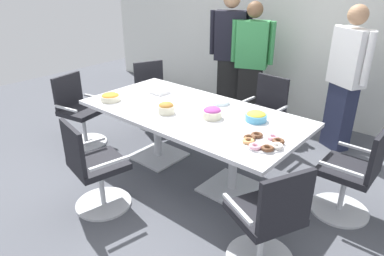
% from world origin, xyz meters
% --- Properties ---
extents(ground_plane, '(10.00, 10.00, 0.01)m').
position_xyz_m(ground_plane, '(0.00, 0.00, -0.01)').
color(ground_plane, '#4C4F56').
extents(back_wall, '(8.00, 0.10, 2.80)m').
position_xyz_m(back_wall, '(0.00, 2.40, 1.40)').
color(back_wall, silver).
rests_on(back_wall, ground).
extents(conference_table, '(2.40, 1.20, 0.75)m').
position_xyz_m(conference_table, '(0.00, 0.00, 0.63)').
color(conference_table, silver).
rests_on(conference_table, ground).
extents(office_chair_0, '(0.71, 0.71, 0.91)m').
position_xyz_m(office_chair_0, '(-1.33, 0.68, 0.41)').
color(office_chair_0, silver).
rests_on(office_chair_0, ground).
extents(office_chair_1, '(0.63, 0.63, 0.91)m').
position_xyz_m(office_chair_1, '(-1.60, -0.38, 0.41)').
color(office_chair_1, silver).
rests_on(office_chair_1, ground).
extents(office_chair_2, '(0.64, 0.64, 0.91)m').
position_xyz_m(office_chair_2, '(-0.27, -1.09, 0.41)').
color(office_chair_2, silver).
rests_on(office_chair_2, ground).
extents(office_chair_3, '(0.72, 0.72, 0.91)m').
position_xyz_m(office_chair_3, '(1.33, -0.69, 0.41)').
color(office_chair_3, silver).
rests_on(office_chair_3, ground).
extents(office_chair_4, '(0.54, 0.54, 0.91)m').
position_xyz_m(office_chair_4, '(1.60, 0.37, 0.41)').
color(office_chair_4, silver).
rests_on(office_chair_4, ground).
extents(office_chair_5, '(0.57, 0.57, 0.91)m').
position_xyz_m(office_chair_5, '(0.27, 1.09, 0.41)').
color(office_chair_5, silver).
rests_on(office_chair_5, ground).
extents(person_standing_0, '(0.58, 0.39, 1.86)m').
position_xyz_m(person_standing_0, '(-0.70, 1.69, 0.98)').
color(person_standing_0, black).
rests_on(person_standing_0, ground).
extents(person_standing_1, '(0.60, 0.36, 1.74)m').
position_xyz_m(person_standing_1, '(-0.33, 1.71, 0.91)').
color(person_standing_1, black).
rests_on(person_standing_1, ground).
extents(person_standing_2, '(0.57, 0.40, 1.77)m').
position_xyz_m(person_standing_2, '(1.01, 1.68, 0.93)').
color(person_standing_2, '#232842').
rests_on(person_standing_2, ground).
extents(snack_bowl_pretzels, '(0.18, 0.18, 0.12)m').
position_xyz_m(snack_bowl_pretzels, '(-0.17, -0.22, 0.81)').
color(snack_bowl_pretzels, beige).
rests_on(snack_bowl_pretzels, conference_table).
extents(snack_bowl_candy_mix, '(0.20, 0.20, 0.12)m').
position_xyz_m(snack_bowl_candy_mix, '(0.28, -0.01, 0.81)').
color(snack_bowl_candy_mix, beige).
rests_on(snack_bowl_candy_mix, conference_table).
extents(snack_bowl_chips_orange, '(0.22, 0.22, 0.09)m').
position_xyz_m(snack_bowl_chips_orange, '(-0.91, -0.36, 0.79)').
color(snack_bowl_chips_orange, beige).
rests_on(snack_bowl_chips_orange, conference_table).
extents(snack_bowl_chips_yellow, '(0.21, 0.21, 0.10)m').
position_xyz_m(snack_bowl_chips_yellow, '(0.65, 0.21, 0.80)').
color(snack_bowl_chips_yellow, '#4C9EC6').
rests_on(snack_bowl_chips_yellow, conference_table).
extents(donut_platter, '(0.36, 0.36, 0.04)m').
position_xyz_m(donut_platter, '(0.97, -0.19, 0.77)').
color(donut_platter, white).
rests_on(donut_platter, conference_table).
extents(plate_stack, '(0.21, 0.21, 0.04)m').
position_xyz_m(plate_stack, '(0.10, 0.37, 0.77)').
color(plate_stack, white).
rests_on(plate_stack, conference_table).
extents(napkin_pile, '(0.19, 0.19, 0.07)m').
position_xyz_m(napkin_pile, '(-0.67, 0.19, 0.78)').
color(napkin_pile, white).
rests_on(napkin_pile, conference_table).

